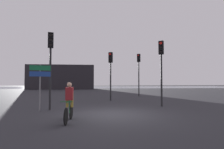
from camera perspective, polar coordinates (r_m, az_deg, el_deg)
ground_plane at (r=9.00m, az=0.11°, el=-12.87°), size 120.00×120.00×0.00m
water_strip at (r=47.99m, az=-4.81°, el=-4.18°), size 80.00×16.00×0.01m
distant_building at (r=38.57m, az=-16.10°, el=-0.84°), size 13.60×4.00×5.04m
traffic_light_center at (r=15.21m, az=-0.47°, el=2.54°), size 0.39×0.41×4.19m
traffic_light_far_right at (r=19.74m, az=8.72°, el=2.48°), size 0.41×0.42×4.73m
traffic_light_near_right at (r=12.21m, az=15.78°, el=4.37°), size 0.40×0.42×4.38m
traffic_light_near_left at (r=10.94m, az=-19.46°, el=5.71°), size 0.37×0.39×4.54m
direction_sign_post at (r=10.54m, az=-22.44°, el=-1.34°), size 1.05×0.39×2.60m
cyclist at (r=7.52m, az=-13.81°, el=-8.61°), size 0.46×1.71×1.62m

